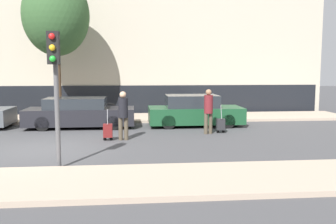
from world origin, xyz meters
TOP-DOWN VIEW (x-y plane):
  - ground_plane at (0.00, 0.00)m, footprint 80.00×80.00m
  - sidewalk_far at (0.00, 7.00)m, footprint 28.00×3.00m
  - building_facade at (0.00, 10.24)m, footprint 28.00×2.13m
  - parked_car_1 at (0.68, 4.46)m, footprint 4.62×1.74m
  - parked_car_2 at (5.73, 4.48)m, footprint 4.14×1.81m
  - pedestrian_left at (2.64, 1.42)m, footprint 0.35×0.34m
  - trolley_left at (2.09, 1.37)m, footprint 0.34×0.29m
  - pedestrian_right at (5.92, 2.39)m, footprint 0.34×0.34m
  - trolley_right at (6.45, 2.53)m, footprint 0.34×0.29m
  - traffic_light at (1.06, -2.36)m, footprint 0.28×0.47m
  - parked_bicycle at (1.35, 6.83)m, footprint 1.77×0.06m
  - bare_tree_near_crossing at (-0.61, 6.78)m, footprint 3.16×3.16m

SIDE VIEW (x-z plane):
  - ground_plane at x=0.00m, z-range 0.00..0.00m
  - sidewalk_far at x=0.00m, z-range 0.00..0.12m
  - trolley_right at x=6.45m, z-range -0.21..0.89m
  - trolley_left at x=2.09m, z-range -0.21..0.92m
  - parked_bicycle at x=1.35m, z-range 0.01..0.97m
  - parked_car_1 at x=0.68m, z-range -0.03..1.27m
  - parked_car_2 at x=5.73m, z-range -0.04..1.34m
  - pedestrian_left at x=2.64m, z-range 0.12..1.87m
  - pedestrian_right at x=5.92m, z-range 0.12..1.87m
  - traffic_light at x=1.06m, z-range 0.75..4.20m
  - bare_tree_near_crossing at x=-0.61m, z-range 1.61..8.50m
  - building_facade at x=0.00m, z-range -0.02..11.07m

